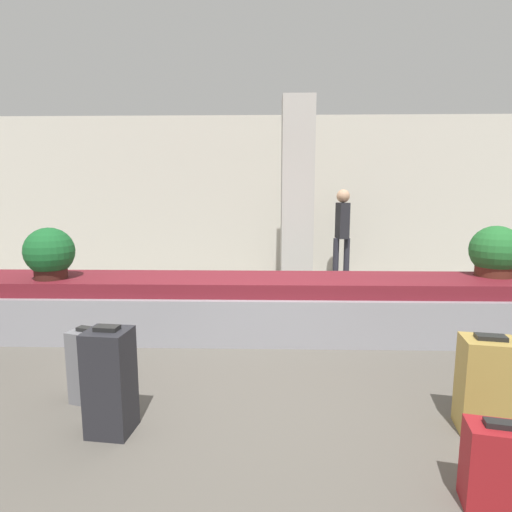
# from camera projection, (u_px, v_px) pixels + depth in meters

# --- Properties ---
(ground_plane) EXTENTS (18.00, 18.00, 0.00)m
(ground_plane) POSITION_uv_depth(u_px,v_px,m) (252.00, 384.00, 3.46)
(ground_plane) COLOR #59544C
(back_wall) EXTENTS (18.00, 0.06, 3.20)m
(back_wall) POSITION_uv_depth(u_px,v_px,m) (260.00, 196.00, 8.17)
(back_wall) COLOR beige
(back_wall) RESTS_ON ground_plane
(carousel) EXTENTS (8.27, 1.00, 0.68)m
(carousel) POSITION_uv_depth(u_px,v_px,m) (256.00, 306.00, 4.69)
(carousel) COLOR gray
(carousel) RESTS_ON ground_plane
(pillar) EXTENTS (0.52, 0.52, 3.20)m
(pillar) POSITION_uv_depth(u_px,v_px,m) (297.00, 197.00, 6.68)
(pillar) COLOR beige
(pillar) RESTS_ON ground_plane
(suitcase_0) EXTENTS (0.38, 0.26, 0.49)m
(suitcase_0) POSITION_uv_depth(u_px,v_px,m) (501.00, 468.00, 2.05)
(suitcase_0) COLOR maroon
(suitcase_0) RESTS_ON ground_plane
(suitcase_1) EXTENTS (0.31, 0.29, 0.76)m
(suitcase_1) POSITION_uv_depth(u_px,v_px,m) (110.00, 381.00, 2.71)
(suitcase_1) COLOR #232328
(suitcase_1) RESTS_ON ground_plane
(suitcase_2) EXTENTS (0.31, 0.26, 0.61)m
(suitcase_2) POSITION_uv_depth(u_px,v_px,m) (89.00, 366.00, 3.13)
(suitcase_2) COLOR slate
(suitcase_2) RESTS_ON ground_plane
(suitcase_3) EXTENTS (0.39, 0.32, 0.69)m
(suitcase_3) POSITION_uv_depth(u_px,v_px,m) (486.00, 385.00, 2.73)
(suitcase_3) COLOR #A3843D
(suitcase_3) RESTS_ON ground_plane
(potted_plant_0) EXTENTS (0.54, 0.54, 0.59)m
(potted_plant_0) POSITION_uv_depth(u_px,v_px,m) (50.00, 254.00, 4.53)
(potted_plant_0) COLOR #381914
(potted_plant_0) RESTS_ON carousel
(potted_plant_1) EXTENTS (0.57, 0.57, 0.60)m
(potted_plant_1) POSITION_uv_depth(u_px,v_px,m) (495.00, 252.00, 4.67)
(potted_plant_1) COLOR #4C2319
(potted_plant_1) RESTS_ON carousel
(traveler_0) EXTENTS (0.31, 0.34, 1.73)m
(traveler_0) POSITION_uv_depth(u_px,v_px,m) (342.00, 227.00, 7.40)
(traveler_0) COLOR #282833
(traveler_0) RESTS_ON ground_plane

